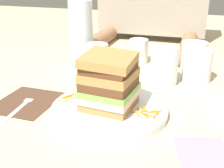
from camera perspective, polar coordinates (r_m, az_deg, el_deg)
ground_plane at (r=0.64m, az=-0.09°, el=-5.14°), size 3.00×3.00×0.00m
main_plate at (r=0.62m, az=-0.84°, el=-5.11°), size 0.25×0.25×0.02m
sandwich at (r=0.59m, az=-0.90°, el=0.43°), size 0.12×0.12×0.12m
carrot_shred_0 at (r=0.66m, az=-8.15°, el=-2.43°), size 0.03×0.01×0.00m
carrot_shred_1 at (r=0.66m, az=-6.76°, el=-2.53°), size 0.03×0.02×0.00m
carrot_shred_2 at (r=0.64m, az=-6.17°, el=-3.23°), size 0.02×0.01×0.00m
carrot_shred_3 at (r=0.65m, az=-9.46°, el=-2.98°), size 0.02×0.03×0.00m
carrot_shred_4 at (r=0.64m, az=-9.54°, el=-3.39°), size 0.03×0.01×0.00m
carrot_shred_5 at (r=0.66m, az=-9.03°, el=-2.57°), size 0.02×0.03×0.00m
carrot_shred_6 at (r=0.66m, az=-8.23°, el=-2.81°), size 0.02×0.01×0.00m
carrot_shred_7 at (r=0.60m, az=6.86°, el=-5.17°), size 0.02×0.02×0.00m
carrot_shred_8 at (r=0.60m, az=6.10°, el=-5.10°), size 0.02×0.00×0.00m
carrot_shred_9 at (r=0.58m, az=7.82°, el=-6.48°), size 0.03×0.02×0.00m
carrot_shred_10 at (r=0.59m, az=4.97°, el=-5.60°), size 0.02×0.01×0.00m
carrot_shred_11 at (r=0.58m, az=6.63°, el=-6.24°), size 0.02×0.02×0.00m
carrot_shred_12 at (r=0.58m, az=8.99°, el=-6.17°), size 0.01×0.02×0.00m
carrot_shred_13 at (r=0.59m, az=7.70°, el=-5.63°), size 0.03×0.00×0.00m
carrot_shred_14 at (r=0.58m, az=5.13°, el=-5.98°), size 0.02×0.02×0.00m
carrot_shred_15 at (r=0.60m, az=8.92°, el=-5.46°), size 0.02×0.01×0.00m
napkin_dark at (r=0.70m, az=-16.88°, el=-3.41°), size 0.13×0.15×0.00m
fork at (r=0.68m, az=-17.81°, el=-3.97°), size 0.03×0.17×0.00m
knife at (r=0.59m, az=13.22°, el=-7.99°), size 0.04×0.20×0.00m
juice_glass at (r=0.77m, az=10.51°, el=3.21°), size 0.07×0.07×0.10m
water_bottle at (r=0.92m, az=-6.33°, el=11.49°), size 0.08×0.08×0.27m
empty_tumbler_0 at (r=0.94m, az=5.42°, el=6.68°), size 0.06×0.06×0.08m
empty_tumbler_1 at (r=0.90m, az=16.30°, el=5.47°), size 0.08×0.08×0.09m
empty_tumbler_2 at (r=0.86m, az=-3.11°, el=5.34°), size 0.07×0.07×0.08m
empty_tumbler_3 at (r=0.81m, az=16.88°, el=3.63°), size 0.08×0.08×0.09m
napkin_pink at (r=0.52m, az=17.98°, el=-13.11°), size 0.11×0.12×0.00m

